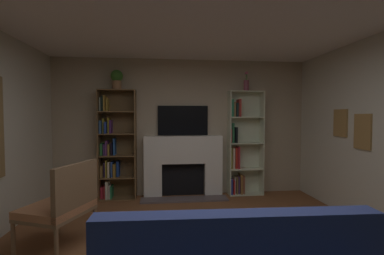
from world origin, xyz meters
name	(u,v)px	position (x,y,z in m)	size (l,w,h in m)	color
wall_back_accent	(183,127)	(0.00, 2.77, 1.30)	(4.95, 0.06, 2.61)	tan
fireplace	(183,164)	(0.00, 2.63, 0.61)	(1.57, 0.53, 1.15)	white
tv	(183,121)	(0.00, 2.71, 1.44)	(0.96, 0.06, 0.57)	black
bookshelf_left	(114,148)	(-1.28, 2.63, 0.94)	(0.67, 0.30, 2.00)	brown
bookshelf_right	(241,146)	(1.13, 2.65, 0.95)	(0.67, 0.27, 2.00)	beige
potted_plant	(117,79)	(-1.21, 2.59, 2.20)	(0.22, 0.22, 0.36)	#A06E49
vase_with_flowers	(246,84)	(1.21, 2.59, 2.14)	(0.10, 0.10, 0.38)	#8B3D52
armchair	(63,204)	(-1.52, 0.73, 0.52)	(0.81, 0.85, 1.00)	brown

